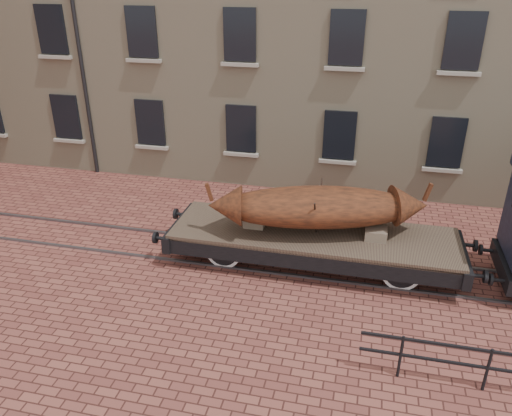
# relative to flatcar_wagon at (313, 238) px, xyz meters

# --- Properties ---
(ground) EXTENTS (90.00, 90.00, 0.00)m
(ground) POSITION_rel_flatcar_wagon_xyz_m (-0.79, -0.00, -0.81)
(ground) COLOR brown
(rail_track) EXTENTS (30.00, 1.52, 0.06)m
(rail_track) POSITION_rel_flatcar_wagon_xyz_m (-0.79, -0.00, -0.78)
(rail_track) COLOR #59595E
(rail_track) RESTS_ON ground
(flatcar_wagon) EXTENTS (8.58, 2.33, 1.29)m
(flatcar_wagon) POSITION_rel_flatcar_wagon_xyz_m (0.00, 0.00, 0.00)
(flatcar_wagon) COLOR brown
(flatcar_wagon) RESTS_ON ground
(iron_boat) EXTENTS (5.80, 2.70, 1.43)m
(iron_boat) POSITION_rel_flatcar_wagon_xyz_m (0.07, 0.00, 0.96)
(iron_boat) COLOR brown
(iron_boat) RESTS_ON flatcar_wagon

